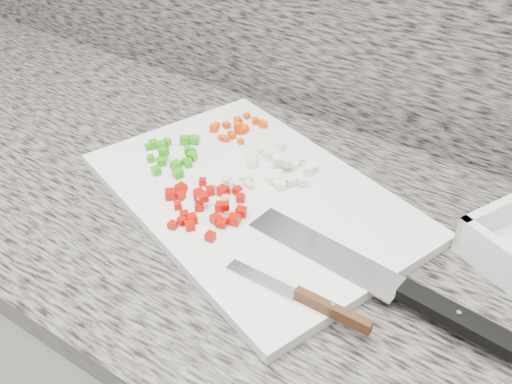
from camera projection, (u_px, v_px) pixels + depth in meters
countertop at (237, 213)px, 0.87m from camera, size 3.96×0.64×0.04m
cutting_board at (252, 196)px, 0.86m from camera, size 0.58×0.47×0.02m
carrot_pile at (238, 127)px, 0.99m from camera, size 0.08×0.10×0.02m
onion_pile at (279, 167)px, 0.90m from camera, size 0.13×0.11×0.02m
green_pepper_pile at (175, 153)px, 0.93m from camera, size 0.11×0.12×0.02m
red_pepper_pile at (206, 205)px, 0.82m from camera, size 0.13×0.13×0.02m
garlic_pile at (236, 185)px, 0.86m from camera, size 0.05×0.07×0.01m
chef_knife at (407, 293)px, 0.69m from camera, size 0.37×0.08×0.02m
paring_knife at (313, 302)px, 0.67m from camera, size 0.20×0.02×0.02m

